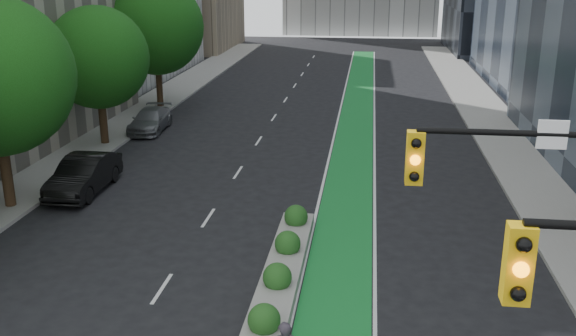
# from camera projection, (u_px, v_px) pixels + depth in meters

# --- Properties ---
(sidewalk_left) EXTENTS (3.60, 90.00, 0.15)m
(sidewalk_left) POSITION_uv_depth(u_px,v_px,m) (112.00, 130.00, 39.37)
(sidewalk_left) COLOR gray
(sidewalk_left) RESTS_ON ground
(sidewalk_right) EXTENTS (3.60, 90.00, 0.15)m
(sidewalk_right) POSITION_uv_depth(u_px,v_px,m) (509.00, 143.00, 36.51)
(sidewalk_right) COLOR gray
(sidewalk_right) RESTS_ON ground
(bike_lane_paint) EXTENTS (2.20, 70.00, 0.01)m
(bike_lane_paint) POSITION_uv_depth(u_px,v_px,m) (356.00, 120.00, 42.32)
(bike_lane_paint) COLOR #167C30
(bike_lane_paint) RESTS_ON ground
(tree_midfar) EXTENTS (5.60, 5.60, 7.76)m
(tree_midfar) POSITION_uv_depth(u_px,v_px,m) (98.00, 58.00, 34.96)
(tree_midfar) COLOR black
(tree_midfar) RESTS_ON ground
(tree_far) EXTENTS (6.60, 6.60, 9.00)m
(tree_far) POSITION_uv_depth(u_px,v_px,m) (156.00, 27.00, 44.18)
(tree_far) COLOR black
(tree_far) RESTS_ON ground
(median_planter) EXTENTS (1.20, 10.26, 1.10)m
(median_planter) POSITION_uv_depth(u_px,v_px,m) (282.00, 270.00, 20.72)
(median_planter) COLOR gray
(median_planter) RESTS_ON ground
(parked_car_left_mid) EXTENTS (1.79, 5.02, 1.65)m
(parked_car_left_mid) POSITION_uv_depth(u_px,v_px,m) (84.00, 175.00, 28.65)
(parked_car_left_mid) COLOR black
(parked_car_left_mid) RESTS_ON ground
(parked_car_left_far) EXTENTS (2.15, 4.79, 1.36)m
(parked_car_left_far) POSITION_uv_depth(u_px,v_px,m) (150.00, 120.00, 39.36)
(parked_car_left_far) COLOR slate
(parked_car_left_far) RESTS_ON ground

